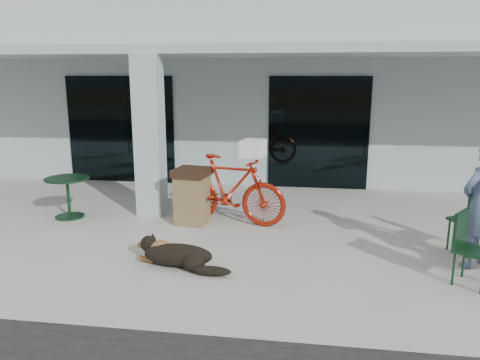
% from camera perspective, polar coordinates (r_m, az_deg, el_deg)
% --- Properties ---
extents(ground, '(80.00, 80.00, 0.00)m').
position_cam_1_polar(ground, '(7.16, -4.99, -9.85)').
color(ground, '#B1AFA7').
rests_on(ground, ground).
extents(building, '(22.00, 7.00, 4.50)m').
position_cam_1_polar(building, '(15.01, 2.40, 10.89)').
color(building, '#9EAEB3').
rests_on(building, ground).
extents(storefront_glass_left, '(2.80, 0.06, 2.70)m').
position_cam_1_polar(storefront_glass_left, '(12.43, -14.32, 5.95)').
color(storefront_glass_left, black).
rests_on(storefront_glass_left, ground).
extents(storefront_glass_right, '(2.40, 0.06, 2.70)m').
position_cam_1_polar(storefront_glass_right, '(11.49, 9.51, 5.64)').
color(storefront_glass_right, black).
rests_on(storefront_glass_right, ground).
extents(column, '(0.50, 0.50, 3.12)m').
position_cam_1_polar(column, '(9.32, -10.96, 5.24)').
color(column, '#9EAEB3').
rests_on(column, ground).
extents(overhang, '(22.00, 2.80, 0.18)m').
position_cam_1_polar(overhang, '(10.15, -0.54, 15.40)').
color(overhang, '#9EAEB3').
rests_on(overhang, column).
extents(bicycle, '(2.24, 1.01, 1.30)m').
position_cam_1_polar(bicycle, '(8.70, -1.26, -1.17)').
color(bicycle, '#9E1D0C').
rests_on(bicycle, ground).
extents(laundry_basket, '(0.46, 0.57, 0.30)m').
position_cam_1_polar(laundry_basket, '(8.39, 1.59, 3.88)').
color(laundry_basket, white).
rests_on(laundry_basket, bicycle).
extents(dog, '(1.24, 0.74, 0.39)m').
position_cam_1_polar(dog, '(6.94, -7.56, -8.91)').
color(dog, black).
rests_on(dog, ground).
extents(cup_near_dog, '(0.09, 0.09, 0.10)m').
position_cam_1_polar(cup_near_dog, '(7.89, -10.65, -7.45)').
color(cup_near_dog, white).
rests_on(cup_near_dog, ground).
extents(cafe_table_near, '(0.87, 0.87, 0.79)m').
position_cam_1_polar(cafe_table_near, '(9.70, -20.19, -2.03)').
color(cafe_table_near, '#13391E').
rests_on(cafe_table_near, ground).
extents(cafe_chair_far_a, '(0.66, 0.65, 0.99)m').
position_cam_1_polar(cafe_chair_far_a, '(6.93, 26.71, -7.63)').
color(cafe_chair_far_a, '#13391E').
rests_on(cafe_chair_far_a, ground).
extents(cafe_chair_far_b, '(0.70, 0.68, 1.07)m').
position_cam_1_polar(cafe_chair_far_b, '(8.14, 26.19, -4.35)').
color(cafe_chair_far_b, '#13391E').
rests_on(cafe_chair_far_b, ground).
extents(trash_receptacle, '(0.71, 0.71, 1.05)m').
position_cam_1_polar(trash_receptacle, '(8.77, -5.81, -1.96)').
color(trash_receptacle, brown).
rests_on(trash_receptacle, ground).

